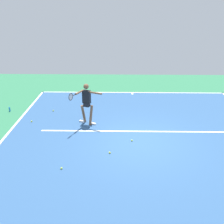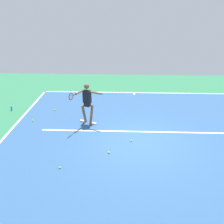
% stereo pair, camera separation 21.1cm
% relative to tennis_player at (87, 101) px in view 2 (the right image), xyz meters
% --- Properties ---
extents(ground_plane, '(20.48, 20.48, 0.00)m').
position_rel_tennis_player_xyz_m(ground_plane, '(-2.22, 1.63, -1.06)').
color(ground_plane, '#2D754C').
extents(court_surface, '(10.87, 12.11, 0.00)m').
position_rel_tennis_player_xyz_m(court_surface, '(-2.22, 1.63, -1.06)').
color(court_surface, '#2D5484').
rests_on(court_surface, ground_plane).
extents(court_line_baseline_near, '(10.87, 0.10, 0.01)m').
position_rel_tennis_player_xyz_m(court_line_baseline_near, '(-2.22, -4.38, -1.06)').
color(court_line_baseline_near, white).
rests_on(court_line_baseline_near, ground_plane).
extents(court_line_sideline_right, '(0.10, 12.11, 0.01)m').
position_rel_tennis_player_xyz_m(court_line_sideline_right, '(3.16, 1.63, -1.06)').
color(court_line_sideline_right, white).
rests_on(court_line_sideline_right, ground_plane).
extents(court_line_service, '(8.15, 0.10, 0.01)m').
position_rel_tennis_player_xyz_m(court_line_service, '(-2.22, 0.72, -1.06)').
color(court_line_service, white).
rests_on(court_line_service, ground_plane).
extents(court_line_centre_mark, '(0.10, 0.30, 0.01)m').
position_rel_tennis_player_xyz_m(court_line_centre_mark, '(-2.22, -4.18, -1.06)').
color(court_line_centre_mark, white).
rests_on(court_line_centre_mark, ground_plane).
extents(tennis_player, '(1.29, 1.15, 1.84)m').
position_rel_tennis_player_xyz_m(tennis_player, '(0.00, 0.00, 0.00)').
color(tennis_player, brown).
rests_on(tennis_player, ground_plane).
extents(tennis_ball_far_corner, '(0.07, 0.07, 0.07)m').
position_rel_tennis_player_xyz_m(tennis_ball_far_corner, '(2.52, -0.11, -1.03)').
color(tennis_ball_far_corner, yellow).
rests_on(tennis_ball_far_corner, ground_plane).
extents(tennis_ball_centre_court, '(0.07, 0.07, 0.07)m').
position_rel_tennis_player_xyz_m(tennis_ball_centre_court, '(-1.07, 2.46, -1.03)').
color(tennis_ball_centre_court, yellow).
rests_on(tennis_ball_centre_court, ground_plane).
extents(tennis_ball_near_player, '(0.07, 0.07, 0.07)m').
position_rel_tennis_player_xyz_m(tennis_ball_near_player, '(1.84, -1.38, -1.03)').
color(tennis_ball_near_player, yellow).
rests_on(tennis_ball_near_player, ground_plane).
extents(tennis_ball_by_baseline, '(0.07, 0.07, 0.07)m').
position_rel_tennis_player_xyz_m(tennis_ball_by_baseline, '(0.46, 3.44, -1.03)').
color(tennis_ball_by_baseline, '#C6E53D').
rests_on(tennis_ball_by_baseline, ground_plane).
extents(tennis_ball_near_service_line, '(0.07, 0.07, 0.07)m').
position_rel_tennis_player_xyz_m(tennis_ball_near_service_line, '(-1.90, 1.56, -1.03)').
color(tennis_ball_near_service_line, '#C6E53D').
rests_on(tennis_ball_near_service_line, ground_plane).
extents(water_bottle, '(0.07, 0.07, 0.22)m').
position_rel_tennis_player_xyz_m(water_bottle, '(3.98, -1.33, -0.95)').
color(water_bottle, blue).
rests_on(water_bottle, ground_plane).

